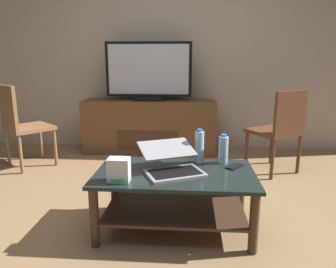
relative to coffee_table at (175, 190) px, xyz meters
name	(u,v)px	position (x,y,z in m)	size (l,w,h in m)	color
ground_plane	(155,226)	(-0.14, 0.01, -0.29)	(7.68, 7.68, 0.00)	olive
back_wall	(173,42)	(-0.14, 2.22, 1.11)	(6.40, 0.12, 2.80)	#B2A38C
coffee_table	(175,190)	(0.00, 0.00, 0.00)	(1.10, 0.63, 0.43)	black
media_cabinet	(150,126)	(-0.43, 1.90, 0.05)	(1.68, 0.42, 0.68)	brown
television	(149,73)	(-0.43, 1.88, 0.73)	(1.07, 0.20, 0.72)	black
dining_chair	(280,128)	(1.02, 1.21, 0.20)	(0.61, 0.61, 0.88)	#59331E
side_chair	(21,122)	(-1.75, 1.20, 0.22)	(0.62, 0.62, 0.92)	brown
laptop	(172,163)	(-0.03, 0.01, 0.20)	(0.51, 0.53, 0.18)	gray
router_box	(119,170)	(-0.35, -0.20, 0.21)	(0.14, 0.10, 0.15)	silver
water_bottle_near	(223,150)	(0.35, 0.22, 0.24)	(0.07, 0.07, 0.22)	#99C6E5
water_bottle_far	(199,147)	(0.17, 0.22, 0.26)	(0.07, 0.07, 0.26)	#99C6E5
cell_phone	(234,166)	(0.42, 0.13, 0.14)	(0.07, 0.14, 0.01)	black
tv_remote	(115,160)	(-0.47, 0.21, 0.14)	(0.04, 0.16, 0.02)	#99999E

